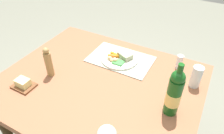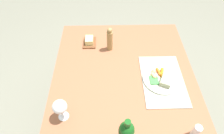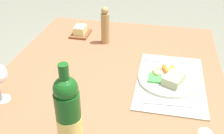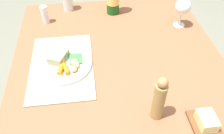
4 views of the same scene
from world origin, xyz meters
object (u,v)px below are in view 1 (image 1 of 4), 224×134
object	(u,v)px
fork	(141,66)
water_tumbler	(196,78)
dining_table	(100,90)
pepper_mill	(48,62)
wine_bottle	(174,93)
knife	(99,53)
salt_shaker	(179,62)
dinner_plate	(120,58)
butter_dish	(23,84)

from	to	relation	value
fork	water_tumbler	xyz separation A→B (m)	(-0.34, 0.01, 0.05)
dining_table	pepper_mill	size ratio (longest dim) A/B	5.98
fork	wine_bottle	distance (m)	0.41
wine_bottle	knife	bearing A→B (deg)	-24.58
salt_shaker	wine_bottle	xyz separation A→B (m)	(-0.05, 0.39, 0.08)
knife	wine_bottle	world-z (taller)	wine_bottle
salt_shaker	dinner_plate	bearing A→B (deg)	15.43
butter_dish	wine_bottle	bearing A→B (deg)	-164.32
dining_table	butter_dish	xyz separation A→B (m)	(0.37, 0.26, 0.10)
knife	salt_shaker	bearing A→B (deg)	-170.53
salt_shaker	water_tumbler	world-z (taller)	water_tumbler
pepper_mill	dining_table	bearing A→B (deg)	-162.88
dining_table	pepper_mill	xyz separation A→B (m)	(0.30, 0.09, 0.18)
dining_table	knife	distance (m)	0.30
dinner_plate	butter_dish	bearing A→B (deg)	53.21
fork	knife	distance (m)	0.32
fork	water_tumbler	size ratio (longest dim) A/B	1.41
knife	salt_shaker	distance (m)	0.56
fork	water_tumbler	world-z (taller)	water_tumbler
fork	dining_table	bearing A→B (deg)	51.23
dining_table	knife	world-z (taller)	knife
fork	butter_dish	world-z (taller)	butter_dish
wine_bottle	butter_dish	world-z (taller)	wine_bottle
knife	dinner_plate	bearing A→B (deg)	-179.18
dining_table	knife	xyz separation A→B (m)	(0.15, -0.25, 0.09)
butter_dish	dining_table	bearing A→B (deg)	-145.13
dining_table	water_tumbler	world-z (taller)	water_tumbler
dinner_plate	salt_shaker	world-z (taller)	salt_shaker
salt_shaker	pepper_mill	world-z (taller)	pepper_mill
fork	pepper_mill	distance (m)	0.59
fork	wine_bottle	world-z (taller)	wine_bottle
dining_table	wine_bottle	distance (m)	0.50
dinner_plate	fork	size ratio (longest dim) A/B	1.33
dining_table	wine_bottle	size ratio (longest dim) A/B	3.88
fork	butter_dish	bearing A→B (deg)	39.37
knife	butter_dish	distance (m)	0.55
fork	salt_shaker	world-z (taller)	salt_shaker
water_tumbler	fork	bearing A→B (deg)	-2.19
water_tumbler	butter_dish	bearing A→B (deg)	28.98
wine_bottle	pepper_mill	size ratio (longest dim) A/B	1.54
butter_dish	salt_shaker	bearing A→B (deg)	-141.04
dinner_plate	knife	bearing A→B (deg)	3.21
dining_table	water_tumbler	bearing A→B (deg)	-155.66
dinner_plate	wine_bottle	world-z (taller)	wine_bottle
dinner_plate	water_tumbler	world-z (taller)	water_tumbler
pepper_mill	dinner_plate	bearing A→B (deg)	-132.29
fork	water_tumbler	distance (m)	0.35
butter_dish	water_tumbler	distance (m)	1.02
knife	water_tumbler	xyz separation A→B (m)	(-0.67, 0.01, 0.05)
wine_bottle	pepper_mill	bearing A→B (deg)	5.00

